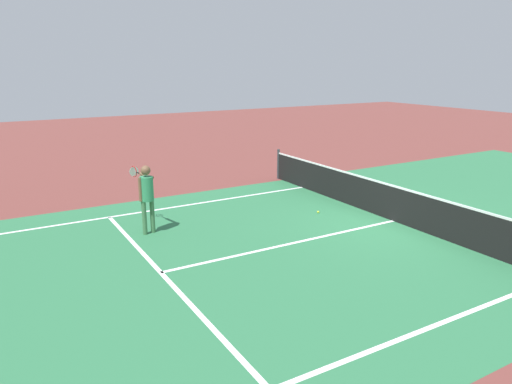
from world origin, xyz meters
TOP-DOWN VIEW (x-y plane):
  - ground_plane at (0.00, 0.00)m, footprint 60.00×60.00m
  - court_surface_inbounds at (0.00, 0.00)m, footprint 10.62×24.40m
  - line_sideline_left at (-4.11, -5.95)m, footprint 0.10×11.89m
  - line_sideline_right at (4.11, -5.95)m, footprint 0.10×11.89m
  - line_service_near at (0.00, -6.40)m, footprint 8.22×0.10m
  - line_center_service at (0.00, -3.20)m, footprint 0.10×6.40m
  - net at (0.00, 0.00)m, footprint 11.27×0.09m
  - player_near at (-2.37, -5.87)m, footprint 1.23×0.41m
  - tennis_ball_near_net at (-1.55, -1.29)m, footprint 0.07×0.07m

SIDE VIEW (x-z plane):
  - ground_plane at x=0.00m, z-range 0.00..0.00m
  - court_surface_inbounds at x=0.00m, z-range 0.00..0.00m
  - line_sideline_left at x=-4.11m, z-range 0.00..0.01m
  - line_sideline_right at x=4.11m, z-range 0.00..0.01m
  - line_service_near at x=0.00m, z-range 0.00..0.01m
  - line_center_service at x=0.00m, z-range 0.00..0.01m
  - tennis_ball_near_net at x=-1.55m, z-range 0.00..0.07m
  - net at x=0.00m, z-range -0.04..1.03m
  - player_near at x=-2.37m, z-range 0.21..1.90m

